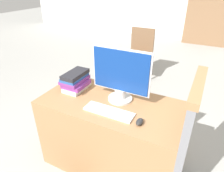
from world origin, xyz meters
TOP-DOWN VIEW (x-y plane):
  - desk at (0.00, 0.32)m, footprint 1.26×0.64m
  - carrel_divider at (0.66, 0.29)m, footprint 0.07×0.58m
  - monitor at (0.05, 0.40)m, footprint 0.52×0.22m
  - keyboard at (0.05, 0.18)m, footprint 0.42×0.13m
  - mouse at (0.32, 0.15)m, footprint 0.05×0.08m
  - book_stack at (-0.42, 0.38)m, footprint 0.21×0.28m
  - far_chair at (-0.50, 2.45)m, footprint 0.44×0.44m
  - bookshelf_far at (0.49, 5.37)m, footprint 1.27×0.32m

SIDE VIEW (x-z plane):
  - desk at x=0.00m, z-range 0.00..0.75m
  - far_chair at x=-0.50m, z-range 0.06..0.97m
  - carrel_divider at x=0.66m, z-range 0.01..1.13m
  - keyboard at x=0.05m, z-range 0.75..0.77m
  - mouse at x=0.32m, z-range 0.75..0.79m
  - bookshelf_far at x=0.49m, z-range 0.00..1.60m
  - book_stack at x=-0.42m, z-range 0.75..0.92m
  - monitor at x=0.05m, z-range 0.75..1.22m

